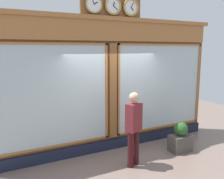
# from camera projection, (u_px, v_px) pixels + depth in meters

# --- Properties ---
(shop_facade) EXTENTS (6.32, 0.42, 3.94)m
(shop_facade) POSITION_uv_depth(u_px,v_px,m) (110.00, 84.00, 6.22)
(shop_facade) COLOR brown
(shop_facade) RESTS_ON ground_plane
(pedestrian) EXTENTS (0.42, 0.34, 1.69)m
(pedestrian) POSITION_uv_depth(u_px,v_px,m) (134.00, 126.00, 5.33)
(pedestrian) COLOR #3A1316
(pedestrian) RESTS_ON ground_plane
(planter_box) EXTENTS (0.56, 0.36, 0.42)m
(planter_box) POSITION_uv_depth(u_px,v_px,m) (180.00, 143.00, 6.22)
(planter_box) COLOR #4C4742
(planter_box) RESTS_ON ground_plane
(planter_shrub) EXTENTS (0.35, 0.35, 0.35)m
(planter_shrub) POSITION_uv_depth(u_px,v_px,m) (181.00, 129.00, 6.15)
(planter_shrub) COLOR #285623
(planter_shrub) RESTS_ON planter_box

